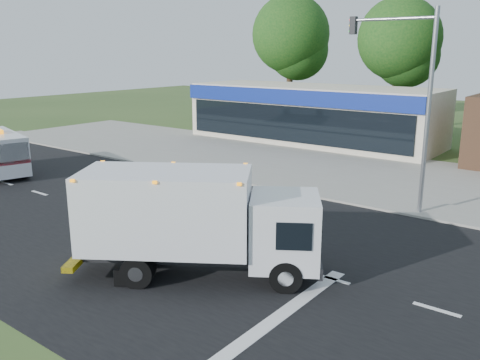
{
  "coord_description": "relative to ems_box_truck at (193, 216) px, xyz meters",
  "views": [
    {
      "loc": [
        9.12,
        -12.31,
        6.38
      ],
      "look_at": [
        -2.08,
        2.32,
        1.7
      ],
      "focal_mm": 38.0,
      "sensor_mm": 36.0,
      "label": 1
    }
  ],
  "objects": [
    {
      "name": "lane_markings",
      "position": [
        1.67,
        0.83,
        -1.79
      ],
      "size": [
        55.2,
        7.0,
        0.01
      ],
      "color": "silver",
      "rests_on": "road_asphalt"
    },
    {
      "name": "road_asphalt",
      "position": [
        0.32,
        2.18,
        -1.8
      ],
      "size": [
        60.0,
        14.0,
        0.02
      ],
      "primitive_type": "cube",
      "color": "black",
      "rests_on": "ground"
    },
    {
      "name": "background_trees",
      "position": [
        -0.53,
        30.35,
        5.57
      ],
      "size": [
        36.77,
        7.39,
        12.1
      ],
      "color": "#332114",
      "rests_on": "ground"
    },
    {
      "name": "traffic_signal_pole",
      "position": [
        2.67,
        9.78,
        3.12
      ],
      "size": [
        3.51,
        0.25,
        8.0
      ],
      "color": "gray",
      "rests_on": "ground"
    },
    {
      "name": "ground",
      "position": [
        0.32,
        2.18,
        -1.81
      ],
      "size": [
        120.0,
        120.0,
        0.0
      ],
      "primitive_type": "plane",
      "color": "#385123",
      "rests_on": "ground"
    },
    {
      "name": "sidewalk",
      "position": [
        0.32,
        10.38,
        -1.75
      ],
      "size": [
        60.0,
        2.4,
        0.12
      ],
      "primitive_type": "cube",
      "color": "gray",
      "rests_on": "ground"
    },
    {
      "name": "emergency_worker",
      "position": [
        -5.04,
        1.94,
        -0.92
      ],
      "size": [
        0.65,
        0.74,
        1.81
      ],
      "rotation": [
        0.0,
        0.0,
        1.09
      ],
      "color": "tan",
      "rests_on": "ground"
    },
    {
      "name": "parking_apron",
      "position": [
        0.32,
        16.18,
        -1.8
      ],
      "size": [
        60.0,
        9.0,
        0.02
      ],
      "primitive_type": "cube",
      "color": "gray",
      "rests_on": "ground"
    },
    {
      "name": "retail_strip_mall",
      "position": [
        -8.68,
        22.11,
        0.2
      ],
      "size": [
        18.0,
        6.2,
        4.0
      ],
      "color": "beige",
      "rests_on": "ground"
    },
    {
      "name": "ems_box_truck",
      "position": [
        0.0,
        0.0,
        0.0
      ],
      "size": [
        7.12,
        5.66,
        3.14
      ],
      "rotation": [
        0.0,
        0.0,
        0.57
      ],
      "color": "black",
      "rests_on": "ground"
    }
  ]
}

